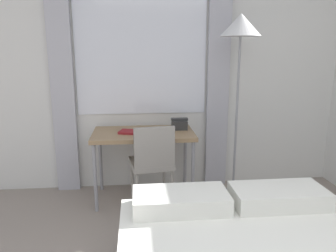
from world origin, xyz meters
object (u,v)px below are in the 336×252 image
object	(u,v)px
desk	(144,138)
book	(131,132)
standing_lamp	(240,41)
desk_chair	(152,160)
telephone	(179,124)

from	to	relation	value
desk	book	bearing A→B (deg)	-165.02
standing_lamp	desk_chair	bearing A→B (deg)	-168.05
desk	desk_chair	xyz separation A→B (m)	(0.08, -0.25, -0.15)
standing_lamp	telephone	world-z (taller)	standing_lamp
desk	standing_lamp	distance (m)	1.35
desk_chair	desk	bearing A→B (deg)	98.35
standing_lamp	telephone	size ratio (longest dim) A/B	10.37
standing_lamp	book	size ratio (longest dim) A/B	7.17
desk	book	distance (m)	0.15
desk_chair	book	world-z (taller)	desk_chair
telephone	standing_lamp	bearing A→B (deg)	-17.32
desk_chair	standing_lamp	world-z (taller)	standing_lamp
book	desk_chair	bearing A→B (deg)	-47.52
book	desk	bearing A→B (deg)	14.98
telephone	desk	bearing A→B (deg)	-164.61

